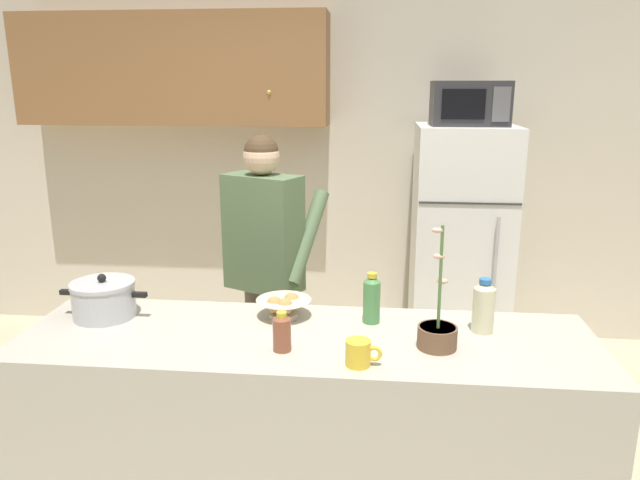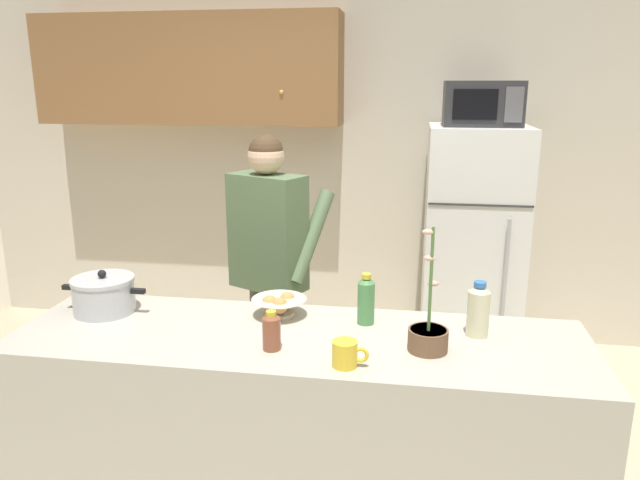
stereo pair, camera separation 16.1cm
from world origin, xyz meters
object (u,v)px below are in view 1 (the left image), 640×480
object	(u,v)px
refrigerator	(460,245)
coffee_mug	(359,353)
bottle_mid_counter	(372,298)
cooking_pot	(104,299)
bottle_near_edge	(484,306)
person_near_pot	(265,249)
bread_bowl	(284,306)
microwave	(469,103)
potted_orchid	(437,332)
bottle_far_corner	(282,332)

from	to	relation	value
refrigerator	coffee_mug	distance (m)	2.18
bottle_mid_counter	refrigerator	bearing A→B (deg)	70.90
refrigerator	bottle_mid_counter	distance (m)	1.79
cooking_pot	bottle_near_edge	world-z (taller)	bottle_near_edge
person_near_pot	coffee_mug	world-z (taller)	person_near_pot
person_near_pot	bottle_mid_counter	world-z (taller)	person_near_pot
cooking_pot	bottle_near_edge	xyz separation A→B (m)	(1.59, -0.00, 0.03)
bread_bowl	bottle_mid_counter	world-z (taller)	bottle_mid_counter
microwave	cooking_pot	bearing A→B (deg)	-135.18
person_near_pot	bread_bowl	distance (m)	0.76
cooking_pot	coffee_mug	xyz separation A→B (m)	(1.10, -0.35, -0.03)
bread_bowl	potted_orchid	xyz separation A→B (m)	(0.62, -0.24, 0.01)
bottle_mid_counter	potted_orchid	xyz separation A→B (m)	(0.25, -0.23, -0.04)
bottle_near_edge	potted_orchid	xyz separation A→B (m)	(-0.20, -0.17, -0.05)
bottle_near_edge	potted_orchid	distance (m)	0.26
cooking_pot	bottle_mid_counter	distance (m)	1.14
bread_bowl	potted_orchid	bearing A→B (deg)	-21.02
cooking_pot	bottle_mid_counter	world-z (taller)	bottle_mid_counter
bread_bowl	person_near_pot	bearing A→B (deg)	106.96
person_near_pot	cooking_pot	bearing A→B (deg)	-124.80
bread_bowl	refrigerator	bearing A→B (deg)	60.17
person_near_pot	bottle_far_corner	distance (m)	1.08
bottle_near_edge	bottle_far_corner	world-z (taller)	bottle_near_edge
coffee_mug	potted_orchid	size ratio (longest dim) A/B	0.28
bread_bowl	cooking_pot	bearing A→B (deg)	-175.05
refrigerator	cooking_pot	distance (m)	2.45
potted_orchid	bottle_near_edge	bearing A→B (deg)	41.17
bottle_near_edge	bread_bowl	bearing A→B (deg)	175.17
person_near_pot	potted_orchid	bearing A→B (deg)	-48.69
microwave	coffee_mug	distance (m)	2.30
bottle_near_edge	bottle_mid_counter	distance (m)	0.45
coffee_mug	bread_bowl	xyz separation A→B (m)	(-0.34, 0.42, 0.00)
microwave	potted_orchid	size ratio (longest dim) A/B	1.01
cooking_pot	bottle_far_corner	distance (m)	0.85
refrigerator	coffee_mug	size ratio (longest dim) A/B	12.42
microwave	cooking_pot	world-z (taller)	microwave
coffee_mug	microwave	bearing A→B (deg)	73.28
bread_bowl	bottle_mid_counter	xyz separation A→B (m)	(0.37, -0.02, 0.06)
refrigerator	bottle_near_edge	size ratio (longest dim) A/B	7.24
refrigerator	bottle_mid_counter	size ratio (longest dim) A/B	7.50
bottle_far_corner	bread_bowl	bearing A→B (deg)	97.92
potted_orchid	person_near_pot	bearing A→B (deg)	131.31
person_near_pot	bottle_far_corner	xyz separation A→B (m)	(0.26, -1.04, -0.02)
microwave	bottle_near_edge	distance (m)	1.87
refrigerator	bottle_near_edge	world-z (taller)	refrigerator
coffee_mug	bottle_near_edge	xyz separation A→B (m)	(0.48, 0.35, 0.06)
coffee_mug	potted_orchid	xyz separation A→B (m)	(0.29, 0.18, 0.02)
cooking_pot	potted_orchid	world-z (taller)	potted_orchid
cooking_pot	potted_orchid	xyz separation A→B (m)	(1.39, -0.17, -0.02)
bottle_near_edge	person_near_pot	bearing A→B (deg)	142.78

